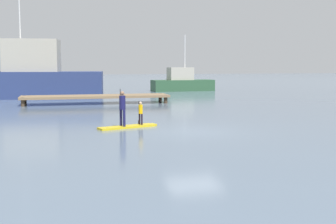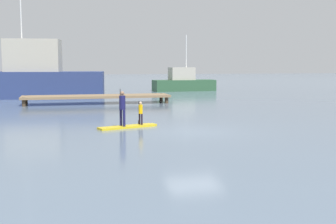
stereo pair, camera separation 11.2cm
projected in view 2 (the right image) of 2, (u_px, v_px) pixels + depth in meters
ground_plane at (194, 132)px, 19.55m from camera, size 240.00×240.00×0.00m
paddleboard_near at (128, 127)px, 20.83m from camera, size 3.00×1.48×0.10m
paddler_adult at (122, 106)px, 20.57m from camera, size 0.37×0.50×1.77m
paddler_child_solo at (141, 112)px, 21.14m from camera, size 0.25×0.38×1.16m
fishing_boat_white_large at (20, 79)px, 39.31m from camera, size 16.16×5.96×14.66m
fishing_boat_green_midground at (183, 82)px, 50.03m from camera, size 7.30×2.64×6.43m
floating_dock at (97, 97)px, 33.66m from camera, size 11.32×2.47×0.66m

